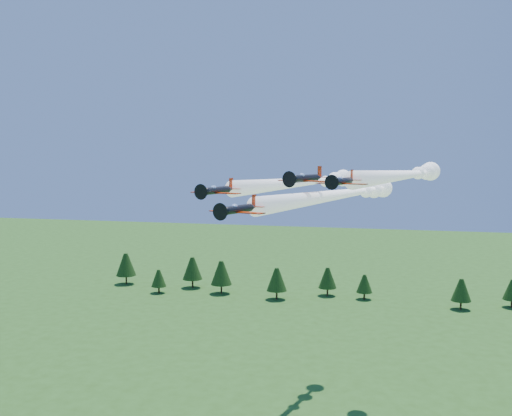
% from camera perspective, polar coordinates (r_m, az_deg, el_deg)
% --- Properties ---
extents(plane_lead, '(21.99, 57.34, 3.70)m').
position_cam_1_polar(plane_lead, '(97.94, 8.79, 1.41)').
color(plane_lead, black).
rests_on(plane_lead, ground).
extents(plane_left, '(19.62, 55.72, 3.70)m').
position_cam_1_polar(plane_left, '(110.67, 5.02, 2.63)').
color(plane_left, black).
rests_on(plane_left, ground).
extents(plane_right, '(18.96, 50.75, 3.70)m').
position_cam_1_polar(plane_right, '(101.41, 14.85, 3.23)').
color(plane_right, black).
rests_on(plane_right, ground).
extents(plane_slot, '(8.32, 9.36, 2.97)m').
position_cam_1_polar(plane_slot, '(85.38, 4.95, 2.97)').
color(plane_slot, black).
rests_on(plane_slot, ground).
extents(treeline, '(166.67, 16.51, 11.98)m').
position_cam_1_polar(treeline, '(192.09, 8.38, -6.98)').
color(treeline, '#382314').
rests_on(treeline, ground).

